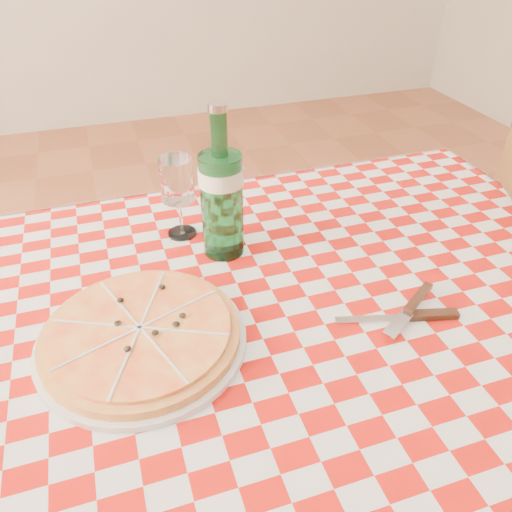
{
  "coord_description": "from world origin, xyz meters",
  "views": [
    {
      "loc": [
        -0.23,
        -0.59,
        1.31
      ],
      "look_at": [
        -0.02,
        0.06,
        0.82
      ],
      "focal_mm": 35.0,
      "sensor_mm": 36.0,
      "label": 1
    }
  ],
  "objects_px": {
    "dining_table": "(277,344)",
    "pizza_plate": "(141,333)",
    "wine_glass": "(179,198)",
    "water_bottle": "(221,184)"
  },
  "relations": [
    {
      "from": "wine_glass",
      "to": "pizza_plate",
      "type": "bearing_deg",
      "value": -112.76
    },
    {
      "from": "pizza_plate",
      "to": "water_bottle",
      "type": "bearing_deg",
      "value": 47.36
    },
    {
      "from": "dining_table",
      "to": "wine_glass",
      "type": "height_order",
      "value": "wine_glass"
    },
    {
      "from": "pizza_plate",
      "to": "water_bottle",
      "type": "relative_size",
      "value": 1.11
    },
    {
      "from": "pizza_plate",
      "to": "water_bottle",
      "type": "height_order",
      "value": "water_bottle"
    },
    {
      "from": "dining_table",
      "to": "pizza_plate",
      "type": "relative_size",
      "value": 3.79
    },
    {
      "from": "pizza_plate",
      "to": "water_bottle",
      "type": "distance_m",
      "value": 0.3
    },
    {
      "from": "pizza_plate",
      "to": "wine_glass",
      "type": "height_order",
      "value": "wine_glass"
    },
    {
      "from": "dining_table",
      "to": "pizza_plate",
      "type": "xyz_separation_m",
      "value": [
        -0.23,
        -0.02,
        0.12
      ]
    },
    {
      "from": "pizza_plate",
      "to": "water_bottle",
      "type": "xyz_separation_m",
      "value": [
        0.18,
        0.2,
        0.12
      ]
    }
  ]
}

